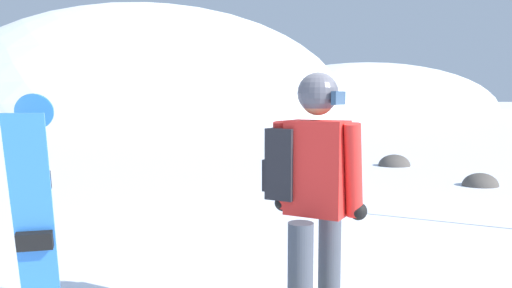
{
  "coord_description": "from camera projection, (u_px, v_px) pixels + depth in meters",
  "views": [
    {
      "loc": [
        -1.68,
        -3.03,
        1.56
      ],
      "look_at": [
        -0.24,
        2.8,
        1.0
      ],
      "focal_mm": 34.93,
      "sensor_mm": 36.0,
      "label": 1
    }
  ],
  "objects": [
    {
      "name": "ridge_peak_far",
      "position": [
        364.0,
        111.0,
        57.55
      ],
      "size": [
        29.55,
        26.59,
        11.04
      ],
      "color": "white",
      "rests_on": "ground"
    },
    {
      "name": "ridge_peak_main",
      "position": [
        152.0,
        117.0,
        40.78
      ],
      "size": [
        32.22,
        29.0,
        17.63
      ],
      "color": "white",
      "rests_on": "ground"
    },
    {
      "name": "rock_mid",
      "position": [
        480.0,
        186.0,
        8.84
      ],
      "size": [
        0.65,
        0.55,
        0.46
      ],
      "color": "#4C4742",
      "rests_on": "ground"
    },
    {
      "name": "snowboarder_main",
      "position": [
        312.0,
        202.0,
        3.08
      ],
      "size": [
        1.34,
        1.43,
        1.71
      ],
      "color": "yellow",
      "rests_on": "ground"
    },
    {
      "name": "rock_dark",
      "position": [
        394.0,
        166.0,
        11.43
      ],
      "size": [
        0.74,
        0.63,
        0.52
      ],
      "color": "#4C4742",
      "rests_on": "ground"
    },
    {
      "name": "spare_snowboard",
      "position": [
        33.0,
        200.0,
        3.65
      ],
      "size": [
        0.28,
        0.5,
        1.6
      ],
      "color": "blue",
      "rests_on": "ground"
    }
  ]
}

